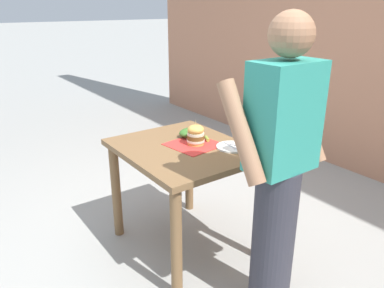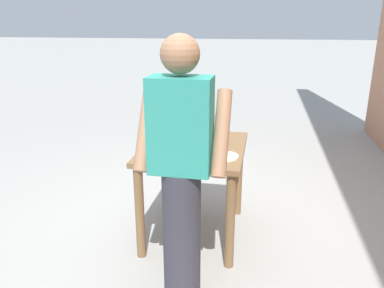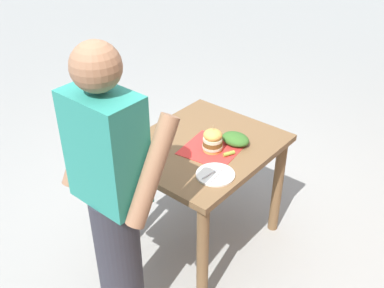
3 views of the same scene
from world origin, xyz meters
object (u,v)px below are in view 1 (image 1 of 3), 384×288
(side_salad, at_px, (191,133))
(pickle_spear, at_px, (207,139))
(patio_table, at_px, (184,166))
(diner_across_table, at_px, (278,171))
(side_plate_with_forks, at_px, (232,147))
(sandwich, at_px, (196,135))

(side_salad, bearing_deg, pickle_spear, 109.61)
(patio_table, distance_m, diner_across_table, 0.83)
(patio_table, distance_m, pickle_spear, 0.26)
(patio_table, height_order, side_plate_with_forks, side_plate_with_forks)
(sandwich, bearing_deg, diner_across_table, 88.24)
(side_plate_with_forks, bearing_deg, sandwich, -48.80)
(side_salad, bearing_deg, sandwich, 67.09)
(sandwich, xyz_separation_m, pickle_spear, (-0.11, -0.02, -0.06))
(patio_table, height_order, diner_across_table, diner_across_table)
(pickle_spear, xyz_separation_m, side_plate_with_forks, (-0.06, 0.21, -0.01))
(pickle_spear, xyz_separation_m, diner_across_table, (0.14, 0.79, 0.08))
(sandwich, xyz_separation_m, side_salad, (-0.06, -0.15, -0.04))
(diner_across_table, bearing_deg, patio_table, -85.08)
(side_salad, distance_m, diner_across_table, 0.93)
(pickle_spear, height_order, side_salad, side_salad)
(pickle_spear, bearing_deg, side_plate_with_forks, 105.35)
(diner_across_table, bearing_deg, side_salad, -95.41)
(patio_table, bearing_deg, pickle_spear, 179.97)
(patio_table, xyz_separation_m, side_plate_with_forks, (-0.26, 0.21, 0.16))
(side_salad, xyz_separation_m, diner_across_table, (0.09, 0.92, 0.06))
(patio_table, relative_size, pickle_spear, 13.22)
(sandwich, xyz_separation_m, side_plate_with_forks, (-0.17, 0.19, -0.07))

